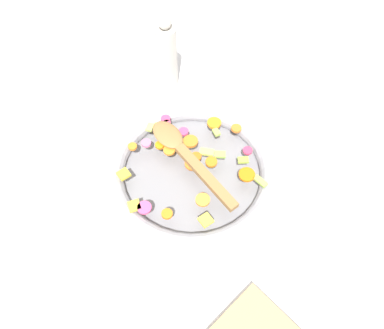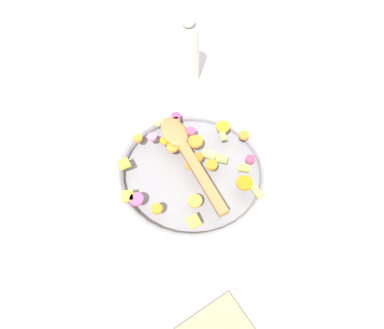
% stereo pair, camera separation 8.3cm
% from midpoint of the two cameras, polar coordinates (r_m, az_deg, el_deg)
% --- Properties ---
extents(ground_plane, '(4.00, 4.00, 0.00)m').
position_cam_midpoint_polar(ground_plane, '(0.87, -2.72, -2.03)').
color(ground_plane, silver).
extents(skillet, '(0.41, 0.41, 0.05)m').
position_cam_midpoint_polar(skillet, '(0.85, -2.78, -1.25)').
color(skillet, slate).
rests_on(skillet, ground_plane).
extents(chopped_vegetables, '(0.33, 0.31, 0.01)m').
position_cam_midpoint_polar(chopped_vegetables, '(0.83, -3.00, 0.75)').
color(chopped_vegetables, orange).
rests_on(chopped_vegetables, skillet).
extents(wooden_spoon, '(0.07, 0.28, 0.01)m').
position_cam_midpoint_polar(wooden_spoon, '(0.83, -4.05, 1.61)').
color(wooden_spoon, olive).
rests_on(wooden_spoon, chopped_vegetables).
extents(pepper_mill, '(0.05, 0.05, 0.21)m').
position_cam_midpoint_polar(pepper_mill, '(1.00, -6.30, 16.03)').
color(pepper_mill, '#B2ADA3').
rests_on(pepper_mill, ground_plane).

